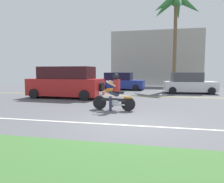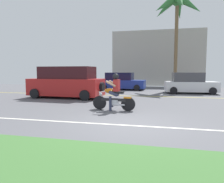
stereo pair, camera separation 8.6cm
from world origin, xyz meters
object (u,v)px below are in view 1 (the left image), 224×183
Objects in this scene: suv_nearby at (66,83)px; palm_tree_1 at (175,8)px; parked_car_1 at (120,82)px; parked_car_2 at (189,84)px; motorcyclist at (114,95)px; parked_car_0 at (56,83)px.

palm_tree_1 is (7.38, 8.86, 6.84)m from suv_nearby.
palm_tree_1 is (4.99, 1.75, 7.07)m from parked_car_1.
parked_car_1 is 1.08× the size of parked_car_2.
motorcyclist is at bearing -116.24° from parked_car_2.
palm_tree_1 reaches higher than parked_car_0.
parked_car_2 is (8.37, 4.93, -0.23)m from suv_nearby.
motorcyclist reaches higher than parked_car_2.
parked_car_2 reaches higher than parked_car_0.
parked_car_0 is 1.01× the size of parked_car_2.
suv_nearby is 1.15× the size of parked_car_1.
parked_car_1 is 0.48× the size of palm_tree_1.
suv_nearby is 6.00m from parked_car_0.
parked_car_0 is (-3.33, 4.98, -0.32)m from suv_nearby.
parked_car_0 is 13.46m from palm_tree_1.
motorcyclist is 0.48× the size of parked_car_0.
parked_car_0 is (-7.40, 8.77, -0.02)m from motorcyclist.
palm_tree_1 reaches higher than motorcyclist.
palm_tree_1 is (10.72, 3.88, 7.15)m from parked_car_0.
motorcyclist is 11.03m from parked_car_1.
parked_car_2 is (4.30, 8.73, 0.07)m from motorcyclist.
parked_car_2 is (11.70, -0.05, 0.09)m from parked_car_0.
palm_tree_1 is at bearing 104.11° from parked_car_2.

